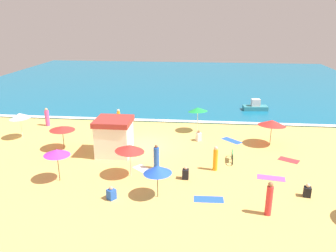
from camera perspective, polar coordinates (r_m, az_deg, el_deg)
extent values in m
plane|color=#EDBC60|center=(27.42, -4.11, -3.14)|extent=(60.00, 60.00, 0.00)
cube|color=#146B93|center=(54.22, 0.95, 7.82)|extent=(60.00, 44.00, 0.10)
cube|color=white|center=(33.25, -2.27, 1.01)|extent=(57.00, 0.70, 0.01)
cube|color=white|center=(25.36, -9.20, -2.23)|extent=(2.49, 2.45, 2.43)
cube|color=#A5332D|center=(24.91, -9.37, 0.80)|extent=(2.66, 2.63, 0.38)
cylinder|color=silver|center=(30.94, -23.89, -0.02)|extent=(0.05, 0.05, 2.20)
cone|color=white|center=(30.69, -24.11, 1.62)|extent=(2.00, 1.98, 0.57)
cylinder|color=#4C3823|center=(27.29, -17.54, -1.99)|extent=(0.05, 0.05, 1.88)
cone|color=red|center=(27.02, -17.70, -0.35)|extent=(2.39, 2.38, 0.38)
cylinder|color=#4C3823|center=(22.25, -18.31, -6.46)|extent=(0.05, 0.05, 2.10)
cone|color=#B733C6|center=(21.90, -18.55, -4.29)|extent=(1.76, 1.75, 0.44)
cylinder|color=#4C3823|center=(19.40, -1.80, -9.56)|extent=(0.05, 0.05, 1.93)
cone|color=blue|center=(19.04, -1.82, -7.47)|extent=(2.26, 2.26, 0.52)
cylinder|color=silver|center=(21.82, -6.48, -6.02)|extent=(0.05, 0.05, 2.15)
cone|color=red|center=(21.46, -6.57, -3.80)|extent=(2.32, 2.30, 0.55)
cylinder|color=#4C3823|center=(28.19, 17.25, -1.12)|extent=(0.05, 0.05, 2.05)
cone|color=red|center=(27.92, 17.42, 0.53)|extent=(2.91, 2.92, 0.62)
cylinder|color=silver|center=(30.09, 5.08, 1.05)|extent=(0.05, 0.05, 2.21)
cone|color=green|center=(29.81, 5.13, 2.84)|extent=(2.46, 2.47, 0.55)
torus|color=black|center=(24.10, 10.99, -5.74)|extent=(0.10, 0.72, 0.72)
torus|color=black|center=(25.11, 10.95, -4.72)|extent=(0.10, 0.72, 0.72)
cube|color=green|center=(24.52, 11.00, -4.75)|extent=(0.11, 0.88, 0.36)
cylinder|color=#D84CA5|center=(33.73, -20.02, 1.28)|extent=(0.51, 0.51, 1.50)
sphere|color=#DBA884|center=(33.50, -20.18, 2.70)|extent=(0.27, 0.27, 0.27)
cylinder|color=orange|center=(22.87, 8.13, -5.80)|extent=(0.41, 0.41, 1.50)
sphere|color=beige|center=(22.53, 8.23, -3.78)|extent=(0.27, 0.27, 0.27)
cylinder|color=orange|center=(32.35, -8.47, 1.34)|extent=(0.39, 0.39, 1.32)
sphere|color=beige|center=(32.13, -8.54, 2.66)|extent=(0.26, 0.26, 0.26)
cube|color=black|center=(21.69, 3.02, -8.24)|extent=(0.42, 0.42, 0.67)
sphere|color=#DBA884|center=(21.51, 3.04, -7.23)|extent=(0.21, 0.21, 0.21)
cylinder|color=blue|center=(22.85, -2.00, -5.56)|extent=(0.55, 0.55, 1.55)
sphere|color=brown|center=(22.51, -2.03, -3.52)|extent=(0.22, 0.22, 0.22)
cube|color=white|center=(28.13, 5.26, -1.83)|extent=(0.54, 0.54, 0.71)
sphere|color=#9E6B47|center=(27.97, 5.29, -0.94)|extent=(0.24, 0.24, 0.24)
cube|color=blue|center=(19.76, -9.69, -11.47)|extent=(0.60, 0.60, 0.60)
sphere|color=#DBA884|center=(19.56, -9.75, -10.45)|extent=(0.22, 0.22, 0.22)
cylinder|color=red|center=(18.63, 16.95, -12.15)|extent=(0.48, 0.48, 1.67)
sphere|color=#9E6B47|center=(18.17, 17.23, -9.53)|extent=(0.28, 0.28, 0.28)
cube|color=black|center=(21.34, 22.78, -10.37)|extent=(0.47, 0.47, 0.61)
sphere|color=beige|center=(21.15, 22.92, -9.38)|extent=(0.24, 0.24, 0.24)
cube|color=blue|center=(28.63, 10.87, -2.47)|extent=(1.78, 1.79, 0.01)
cube|color=blue|center=(19.72, 7.00, -12.39)|extent=(1.74, 0.77, 0.01)
cube|color=white|center=(23.24, -4.53, -7.27)|extent=(1.43, 1.40, 0.01)
cube|color=#D84CA5|center=(22.91, 17.27, -8.51)|extent=(1.86, 1.00, 0.01)
cube|color=red|center=(25.99, 20.01, -5.51)|extent=(1.63, 1.40, 0.01)
cube|color=teal|center=(38.07, 14.73, 3.02)|extent=(2.72, 1.39, 0.46)
cube|color=silver|center=(37.92, 14.81, 3.92)|extent=(0.98, 0.78, 0.77)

